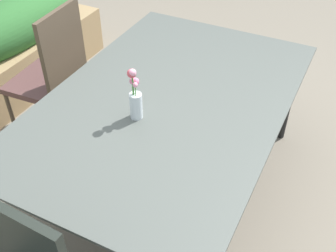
% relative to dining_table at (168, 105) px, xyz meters
% --- Properties ---
extents(ground_plane, '(12.00, 12.00, 0.00)m').
position_rel_dining_table_xyz_m(ground_plane, '(-0.06, 0.02, -0.67)').
color(ground_plane, '#756B5B').
extents(dining_table, '(1.81, 1.18, 0.71)m').
position_rel_dining_table_xyz_m(dining_table, '(0.00, 0.00, 0.00)').
color(dining_table, '#4C514C').
rests_on(dining_table, ground).
extents(chair_far_side, '(0.45, 0.45, 0.98)m').
position_rel_dining_table_xyz_m(chair_far_side, '(0.14, 0.91, -0.13)').
color(chair_far_side, brown).
rests_on(chair_far_side, ground).
extents(flower_vase, '(0.06, 0.06, 0.28)m').
position_rel_dining_table_xyz_m(flower_vase, '(-0.21, 0.07, 0.16)').
color(flower_vase, silver).
rests_on(flower_vase, dining_table).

